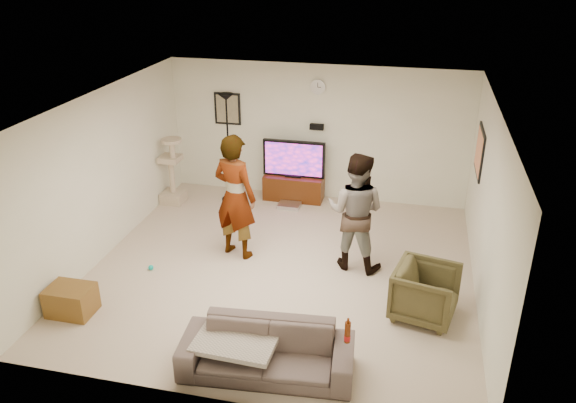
% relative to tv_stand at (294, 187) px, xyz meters
% --- Properties ---
extents(floor, '(5.50, 5.50, 0.02)m').
position_rel_tv_stand_xyz_m(floor, '(0.38, -2.50, -0.24)').
color(floor, '#CAB295').
rests_on(floor, ground).
extents(ceiling, '(5.50, 5.50, 0.02)m').
position_rel_tv_stand_xyz_m(ceiling, '(0.38, -2.50, 2.28)').
color(ceiling, silver).
rests_on(ceiling, wall_back).
extents(wall_back, '(5.50, 0.04, 2.50)m').
position_rel_tv_stand_xyz_m(wall_back, '(0.38, 0.25, 1.02)').
color(wall_back, silver).
rests_on(wall_back, floor).
extents(wall_front, '(5.50, 0.04, 2.50)m').
position_rel_tv_stand_xyz_m(wall_front, '(0.38, -5.25, 1.02)').
color(wall_front, silver).
rests_on(wall_front, floor).
extents(wall_left, '(0.04, 5.50, 2.50)m').
position_rel_tv_stand_xyz_m(wall_left, '(-2.37, -2.50, 1.02)').
color(wall_left, silver).
rests_on(wall_left, floor).
extents(wall_right, '(0.04, 5.50, 2.50)m').
position_rel_tv_stand_xyz_m(wall_right, '(3.13, -2.50, 1.02)').
color(wall_right, silver).
rests_on(wall_right, floor).
extents(wall_clock, '(0.26, 0.04, 0.26)m').
position_rel_tv_stand_xyz_m(wall_clock, '(0.38, 0.22, 1.87)').
color(wall_clock, silver).
rests_on(wall_clock, wall_back).
extents(wall_speaker, '(0.25, 0.10, 0.10)m').
position_rel_tv_stand_xyz_m(wall_speaker, '(0.38, 0.19, 1.15)').
color(wall_speaker, black).
rests_on(wall_speaker, wall_back).
extents(picture_back, '(0.42, 0.03, 0.52)m').
position_rel_tv_stand_xyz_m(picture_back, '(-1.32, 0.23, 1.37)').
color(picture_back, '#80775A').
rests_on(picture_back, wall_back).
extents(picture_right, '(0.03, 0.78, 0.62)m').
position_rel_tv_stand_xyz_m(picture_right, '(3.11, -0.90, 1.27)').
color(picture_right, '#FF8E60').
rests_on(picture_right, wall_right).
extents(tv_stand, '(1.11, 0.45, 0.46)m').
position_rel_tv_stand_xyz_m(tv_stand, '(0.00, 0.00, 0.00)').
color(tv_stand, '#3E1B08').
rests_on(tv_stand, floor).
extents(console_box, '(0.40, 0.30, 0.07)m').
position_rel_tv_stand_xyz_m(console_box, '(0.00, -0.40, -0.20)').
color(console_box, silver).
rests_on(console_box, floor).
extents(tv, '(1.15, 0.08, 0.68)m').
position_rel_tv_stand_xyz_m(tv, '(0.00, 0.00, 0.57)').
color(tv, black).
rests_on(tv, tv_stand).
extents(tv_screen, '(1.06, 0.01, 0.60)m').
position_rel_tv_stand_xyz_m(tv_screen, '(0.00, -0.04, 0.57)').
color(tv_screen, '#DF277F').
rests_on(tv_screen, tv).
extents(floor_lamp, '(0.32, 0.32, 2.02)m').
position_rel_tv_stand_xyz_m(floor_lamp, '(-1.16, -0.30, 0.78)').
color(floor_lamp, black).
rests_on(floor_lamp, floor).
extents(cat_tree, '(0.41, 0.41, 1.26)m').
position_rel_tv_stand_xyz_m(cat_tree, '(-2.15, -0.65, 0.40)').
color(cat_tree, tan).
rests_on(cat_tree, floor).
extents(person_left, '(0.82, 0.66, 1.94)m').
position_rel_tv_stand_xyz_m(person_left, '(-0.40, -2.24, 0.74)').
color(person_left, silver).
rests_on(person_left, floor).
extents(person_right, '(0.97, 0.81, 1.77)m').
position_rel_tv_stand_xyz_m(person_right, '(1.39, -2.18, 0.66)').
color(person_right, '#40548F').
rests_on(person_right, floor).
extents(sofa, '(1.98, 0.92, 0.56)m').
position_rel_tv_stand_xyz_m(sofa, '(0.74, -4.71, 0.05)').
color(sofa, brown).
rests_on(sofa, floor).
extents(throw_blanket, '(0.93, 0.74, 0.06)m').
position_rel_tv_stand_xyz_m(throw_blanket, '(0.39, -4.71, 0.15)').
color(throw_blanket, '#B5A697').
rests_on(throw_blanket, sofa).
extents(beer_bottle, '(0.06, 0.06, 0.25)m').
position_rel_tv_stand_xyz_m(beer_bottle, '(1.62, -4.71, 0.46)').
color(beer_bottle, '#5C2107').
rests_on(beer_bottle, sofa).
extents(armchair, '(0.93, 0.91, 0.71)m').
position_rel_tv_stand_xyz_m(armchair, '(2.43, -3.25, 0.13)').
color(armchair, '#443D21').
rests_on(armchair, floor).
extents(side_table, '(0.58, 0.43, 0.38)m').
position_rel_tv_stand_xyz_m(side_table, '(-2.02, -4.21, -0.04)').
color(side_table, brown).
rests_on(side_table, floor).
extents(toy_ball, '(0.08, 0.08, 0.08)m').
position_rel_tv_stand_xyz_m(toy_ball, '(-1.50, -2.99, -0.19)').
color(toy_ball, '#07AB9B').
rests_on(toy_ball, floor).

